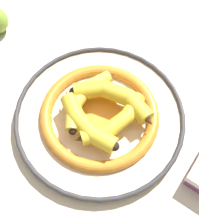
# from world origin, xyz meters

# --- Properties ---
(ground_plane) EXTENTS (2.80, 2.80, 0.00)m
(ground_plane) POSITION_xyz_m (0.00, 0.00, 0.00)
(ground_plane) COLOR beige
(decorative_bowl) EXTENTS (0.39, 0.39, 0.04)m
(decorative_bowl) POSITION_xyz_m (0.02, -0.03, 0.02)
(decorative_bowl) COLOR beige
(decorative_bowl) RESTS_ON ground_plane
(banana_a) EXTENTS (0.19, 0.07, 0.03)m
(banana_a) POSITION_xyz_m (0.02, -0.07, 0.05)
(banana_a) COLOR yellow
(banana_a) RESTS_ON decorative_bowl
(banana_b) EXTENTS (0.11, 0.20, 0.04)m
(banana_b) POSITION_xyz_m (0.06, -0.03, 0.06)
(banana_b) COLOR gold
(banana_b) RESTS_ON decorative_bowl
(banana_c) EXTENTS (0.18, 0.08, 0.03)m
(banana_c) POSITION_xyz_m (0.02, 0.02, 0.05)
(banana_c) COLOR gold
(banana_c) RESTS_ON decorative_bowl
(banana_d) EXTENTS (0.06, 0.18, 0.04)m
(banana_d) POSITION_xyz_m (-0.03, -0.03, 0.06)
(banana_d) COLOR yellow
(banana_d) RESTS_ON decorative_bowl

